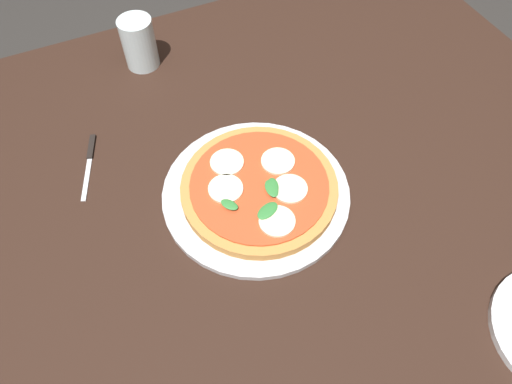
# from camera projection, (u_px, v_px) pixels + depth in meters

# --- Properties ---
(ground_plane) EXTENTS (6.00, 6.00, 0.00)m
(ground_plane) POSITION_uv_depth(u_px,v_px,m) (280.00, 311.00, 1.50)
(ground_plane) COLOR #2D2B28
(dining_table) EXTENTS (1.34, 1.20, 0.70)m
(dining_table) POSITION_uv_depth(u_px,v_px,m) (293.00, 199.00, 0.99)
(dining_table) COLOR black
(dining_table) RESTS_ON ground_plane
(serving_tray) EXTENTS (0.35, 0.35, 0.01)m
(serving_tray) POSITION_uv_depth(u_px,v_px,m) (256.00, 193.00, 0.90)
(serving_tray) COLOR silver
(serving_tray) RESTS_ON dining_table
(pizza) EXTENTS (0.29, 0.29, 0.03)m
(pizza) POSITION_uv_depth(u_px,v_px,m) (259.00, 187.00, 0.88)
(pizza) COLOR #C6843F
(pizza) RESTS_ON serving_tray
(knife) EXTENTS (0.07, 0.16, 0.01)m
(knife) POSITION_uv_depth(u_px,v_px,m) (90.00, 158.00, 0.95)
(knife) COLOR black
(knife) RESTS_ON dining_table
(glass_cup) EXTENTS (0.08, 0.08, 0.12)m
(glass_cup) POSITION_uv_depth(u_px,v_px,m) (139.00, 43.00, 1.07)
(glass_cup) COLOR silver
(glass_cup) RESTS_ON dining_table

